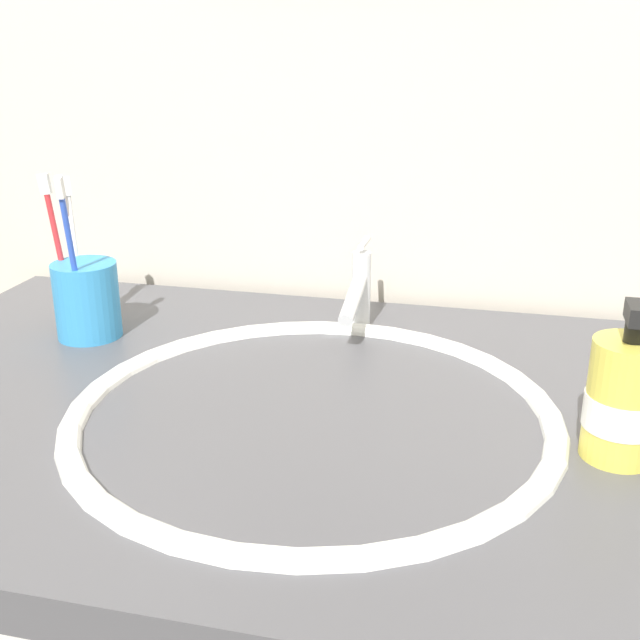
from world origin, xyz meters
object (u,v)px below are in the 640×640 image
(toothbrush_white, at_px, (74,243))
(toothbrush_blue, at_px, (71,251))
(toothbrush_red, at_px, (57,243))
(toothbrush_cup, at_px, (87,300))
(faucet, at_px, (359,291))
(soap_dispenser, at_px, (624,401))

(toothbrush_white, distance_m, toothbrush_blue, 0.08)
(toothbrush_red, xyz_separation_m, toothbrush_blue, (0.04, -0.04, 0.00))
(toothbrush_white, bearing_deg, toothbrush_cup, -48.22)
(faucet, distance_m, toothbrush_white, 0.36)
(toothbrush_white, xyz_separation_m, soap_dispenser, (0.64, -0.19, -0.05))
(soap_dispenser, bearing_deg, faucet, 138.35)
(toothbrush_red, distance_m, toothbrush_blue, 0.06)
(toothbrush_white, relative_size, toothbrush_red, 0.95)
(faucet, height_order, toothbrush_cup, faucet)
(toothbrush_blue, height_order, soap_dispenser, toothbrush_blue)
(faucet, height_order, toothbrush_red, toothbrush_red)
(soap_dispenser, bearing_deg, toothbrush_cup, 165.29)
(toothbrush_red, bearing_deg, faucet, 13.37)
(faucet, distance_m, toothbrush_cup, 0.34)
(toothbrush_cup, relative_size, soap_dispenser, 0.64)
(toothbrush_white, height_order, soap_dispenser, toothbrush_white)
(faucet, xyz_separation_m, toothbrush_white, (-0.35, -0.06, 0.06))
(faucet, bearing_deg, toothbrush_cup, -163.94)
(toothbrush_red, distance_m, soap_dispenser, 0.67)
(toothbrush_white, bearing_deg, faucet, 9.70)
(toothbrush_red, height_order, toothbrush_blue, toothbrush_blue)
(toothbrush_red, bearing_deg, toothbrush_white, 74.43)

